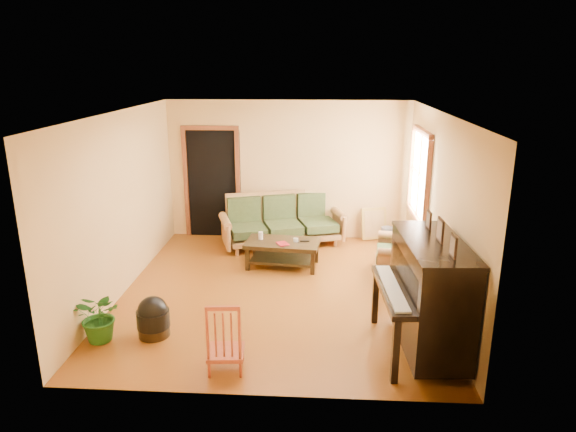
# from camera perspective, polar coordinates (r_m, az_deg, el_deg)

# --- Properties ---
(floor) EXTENTS (5.00, 5.00, 0.00)m
(floor) POSITION_cam_1_polar(r_m,az_deg,el_deg) (7.68, -1.16, -8.30)
(floor) COLOR #67330D
(floor) RESTS_ON ground
(doorway) EXTENTS (1.08, 0.16, 2.05)m
(doorway) POSITION_cam_1_polar(r_m,az_deg,el_deg) (9.89, -8.43, 3.53)
(doorway) COLOR black
(doorway) RESTS_ON floor
(window) EXTENTS (0.12, 1.36, 1.46)m
(window) POSITION_cam_1_polar(r_m,az_deg,el_deg) (8.58, 14.44, 4.42)
(window) COLOR white
(window) RESTS_ON right_wall
(sofa) EXTENTS (2.37, 1.55, 0.94)m
(sofa) POSITION_cam_1_polar(r_m,az_deg,el_deg) (9.38, -0.56, -0.52)
(sofa) COLOR brown
(sofa) RESTS_ON floor
(coffee_table) EXTENTS (1.26, 0.77, 0.43)m
(coffee_table) POSITION_cam_1_polar(r_m,az_deg,el_deg) (8.48, -0.61, -4.22)
(coffee_table) COLOR black
(coffee_table) RESTS_ON floor
(armchair) EXTENTS (0.93, 0.97, 0.88)m
(armchair) POSITION_cam_1_polar(r_m,az_deg,el_deg) (8.25, 12.23, -3.60)
(armchair) COLOR brown
(armchair) RESTS_ON floor
(piano) EXTENTS (0.99, 1.58, 1.35)m
(piano) POSITION_cam_1_polar(r_m,az_deg,el_deg) (6.15, 15.48, -8.66)
(piano) COLOR black
(piano) RESTS_ON floor
(footstool) EXTENTS (0.46, 0.46, 0.38)m
(footstool) POSITION_cam_1_polar(r_m,az_deg,el_deg) (6.64, -14.72, -11.25)
(footstool) COLOR black
(footstool) RESTS_ON floor
(red_chair) EXTENTS (0.43, 0.46, 0.84)m
(red_chair) POSITION_cam_1_polar(r_m,az_deg,el_deg) (5.73, -6.98, -12.96)
(red_chair) COLOR maroon
(red_chair) RESTS_ON floor
(leaning_frame) EXTENTS (0.50, 0.24, 0.65)m
(leaning_frame) POSITION_cam_1_polar(r_m,az_deg,el_deg) (9.85, 9.52, -0.81)
(leaning_frame) COLOR #B2913B
(leaning_frame) RESTS_ON floor
(ceramic_crock) EXTENTS (0.22, 0.22, 0.27)m
(ceramic_crock) POSITION_cam_1_polar(r_m,az_deg,el_deg) (9.88, 10.91, -1.97)
(ceramic_crock) COLOR #2F458D
(ceramic_crock) RESTS_ON floor
(potted_plant) EXTENTS (0.69, 0.64, 0.65)m
(potted_plant) POSITION_cam_1_polar(r_m,az_deg,el_deg) (6.66, -20.10, -10.42)
(potted_plant) COLOR #1F5719
(potted_plant) RESTS_ON floor
(book) EXTENTS (0.24, 0.26, 0.02)m
(book) POSITION_cam_1_polar(r_m,az_deg,el_deg) (8.24, -1.11, -3.19)
(book) COLOR maroon
(book) RESTS_ON coffee_table
(candle) EXTENTS (0.07, 0.07, 0.13)m
(candle) POSITION_cam_1_polar(r_m,az_deg,el_deg) (8.50, -3.05, -2.19)
(candle) COLOR silver
(candle) RESTS_ON coffee_table
(glass_jar) EXTENTS (0.09, 0.09, 0.06)m
(glass_jar) POSITION_cam_1_polar(r_m,az_deg,el_deg) (8.39, 0.86, -2.67)
(glass_jar) COLOR silver
(glass_jar) RESTS_ON coffee_table
(remote) EXTENTS (0.16, 0.05, 0.02)m
(remote) POSITION_cam_1_polar(r_m,az_deg,el_deg) (8.41, 1.87, -2.79)
(remote) COLOR black
(remote) RESTS_ON coffee_table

